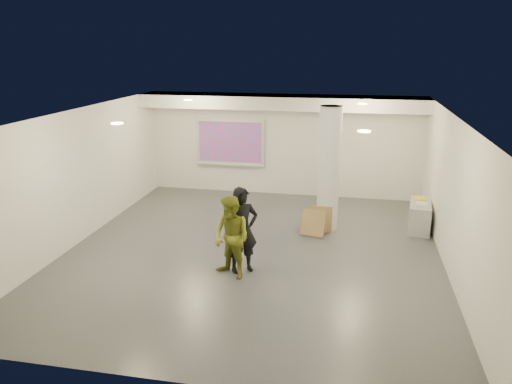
% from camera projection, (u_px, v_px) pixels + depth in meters
% --- Properties ---
extents(floor, '(8.00, 9.00, 0.01)m').
position_uv_depth(floor, '(252.00, 252.00, 10.91)').
color(floor, '#3B3F44').
rests_on(floor, ground).
extents(ceiling, '(8.00, 9.00, 0.01)m').
position_uv_depth(ceiling, '(252.00, 114.00, 10.05)').
color(ceiling, white).
rests_on(ceiling, floor).
extents(wall_back, '(8.00, 0.01, 3.00)m').
position_uv_depth(wall_back, '(283.00, 145.00, 14.71)').
color(wall_back, silver).
rests_on(wall_back, floor).
extents(wall_front, '(8.00, 0.01, 3.00)m').
position_uv_depth(wall_front, '(180.00, 282.00, 6.25)').
color(wall_front, silver).
rests_on(wall_front, floor).
extents(wall_left, '(0.01, 9.00, 3.00)m').
position_uv_depth(wall_left, '(79.00, 176.00, 11.22)').
color(wall_left, silver).
rests_on(wall_left, floor).
extents(wall_right, '(0.01, 9.00, 3.00)m').
position_uv_depth(wall_right, '(453.00, 197.00, 9.73)').
color(wall_right, silver).
rests_on(wall_right, floor).
extents(soffit_band, '(8.00, 1.10, 0.36)m').
position_uv_depth(soffit_band, '(281.00, 102.00, 13.82)').
color(soffit_band, silver).
rests_on(soffit_band, ceiling).
extents(downlight_nw, '(0.22, 0.22, 0.02)m').
position_uv_depth(downlight_nw, '(188.00, 100.00, 12.82)').
color(downlight_nw, '#FFFA93').
rests_on(downlight_nw, ceiling).
extents(downlight_ne, '(0.22, 0.22, 0.02)m').
position_uv_depth(downlight_ne, '(362.00, 104.00, 12.00)').
color(downlight_ne, '#FFFA93').
rests_on(downlight_ne, ceiling).
extents(downlight_sw, '(0.22, 0.22, 0.02)m').
position_uv_depth(downlight_sw, '(117.00, 123.00, 9.06)').
color(downlight_sw, '#FFFA93').
rests_on(downlight_sw, ceiling).
extents(downlight_se, '(0.22, 0.22, 0.02)m').
position_uv_depth(downlight_se, '(364.00, 131.00, 8.24)').
color(downlight_se, '#FFFA93').
rests_on(downlight_se, ceiling).
extents(column, '(0.52, 0.52, 3.00)m').
position_uv_depth(column, '(329.00, 169.00, 11.89)').
color(column, silver).
rests_on(column, floor).
extents(projection_screen, '(2.10, 0.13, 1.42)m').
position_uv_depth(projection_screen, '(230.00, 142.00, 14.96)').
color(projection_screen, silver).
rests_on(projection_screen, wall_back).
extents(credenza, '(0.60, 1.21, 0.68)m').
position_uv_depth(credenza, '(420.00, 216.00, 12.14)').
color(credenza, '#939598').
rests_on(credenza, floor).
extents(papers_stack, '(0.28, 0.35, 0.02)m').
position_uv_depth(papers_stack, '(422.00, 204.00, 11.96)').
color(papers_stack, silver).
rests_on(papers_stack, credenza).
extents(postit_pad, '(0.29, 0.36, 0.03)m').
position_uv_depth(postit_pad, '(419.00, 199.00, 12.30)').
color(postit_pad, yellow).
rests_on(postit_pad, credenza).
extents(cardboard_back, '(0.59, 0.17, 0.64)m').
position_uv_depth(cardboard_back, '(320.00, 219.00, 11.99)').
color(cardboard_back, olive).
rests_on(cardboard_back, floor).
extents(cardboard_front, '(0.61, 0.37, 0.61)m').
position_uv_depth(cardboard_front, '(313.00, 223.00, 11.77)').
color(cardboard_front, olive).
rests_on(cardboard_front, floor).
extents(woman, '(0.75, 0.68, 1.73)m').
position_uv_depth(woman, '(242.00, 230.00, 9.76)').
color(woman, black).
rests_on(woman, floor).
extents(man, '(0.99, 0.92, 1.63)m').
position_uv_depth(man, '(232.00, 237.00, 9.54)').
color(man, olive).
rests_on(man, floor).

